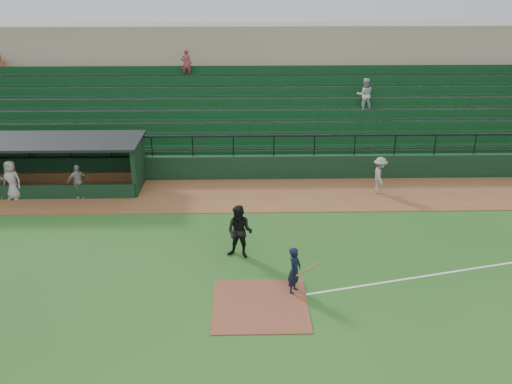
{
  "coord_description": "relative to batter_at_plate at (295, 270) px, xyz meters",
  "views": [
    {
      "loc": [
        -0.46,
        -15.64,
        9.92
      ],
      "look_at": [
        0.0,
        5.0,
        1.4
      ],
      "focal_mm": 38.57,
      "sensor_mm": 36.0,
      "label": 1
    }
  ],
  "objects": [
    {
      "name": "home_plate_dirt",
      "position": [
        -1.13,
        -0.76,
        -0.8
      ],
      "size": [
        3.0,
        3.0,
        0.03
      ],
      "primitive_type": "cube",
      "color": "brown",
      "rests_on": "ground"
    },
    {
      "name": "stadium_structure",
      "position": [
        -1.13,
        16.7,
        1.49
      ],
      "size": [
        38.0,
        13.08,
        6.4
      ],
      "color": "black",
      "rests_on": "ground"
    },
    {
      "name": "dugout_player_b",
      "position": [
        -12.13,
        8.02,
        0.13
      ],
      "size": [
        1.02,
        0.8,
        1.83
      ],
      "primitive_type": "imported",
      "rotation": [
        0.0,
        0.0,
        -0.27
      ],
      "color": "#A8A29D",
      "rests_on": "warning_track"
    },
    {
      "name": "umpire",
      "position": [
        -1.78,
        2.4,
        0.2
      ],
      "size": [
        1.17,
        1.03,
        2.02
      ],
      "primitive_type": "imported",
      "rotation": [
        0.0,
        0.0,
        -0.32
      ],
      "color": "black",
      "rests_on": "ground"
    },
    {
      "name": "dugout",
      "position": [
        -10.88,
        9.8,
        0.52
      ],
      "size": [
        8.9,
        3.2,
        2.42
      ],
      "color": "black",
      "rests_on": "ground"
    },
    {
      "name": "ground",
      "position": [
        -1.13,
        0.24,
        -0.81
      ],
      "size": [
        90.0,
        90.0,
        0.0
      ],
      "primitive_type": "plane",
      "color": "#275A1D",
      "rests_on": "ground"
    },
    {
      "name": "warning_track",
      "position": [
        -1.13,
        8.24,
        -0.8
      ],
      "size": [
        40.0,
        4.0,
        0.03
      ],
      "primitive_type": "cube",
      "color": "brown",
      "rests_on": "ground"
    },
    {
      "name": "dugout_player_a",
      "position": [
        -9.18,
        8.02,
        0.03
      ],
      "size": [
        1.02,
        0.81,
        1.62
      ],
      "primitive_type": "imported",
      "rotation": [
        0.0,
        0.0,
        0.5
      ],
      "color": "#9C9791",
      "rests_on": "warning_track"
    },
    {
      "name": "runner",
      "position": [
        4.7,
        8.37,
        0.09
      ],
      "size": [
        0.73,
        1.17,
        1.74
      ],
      "primitive_type": "imported",
      "rotation": [
        0.0,
        0.0,
        1.5
      ],
      "color": "gray",
      "rests_on": "warning_track"
    },
    {
      "name": "batter_at_plate",
      "position": [
        0.0,
        0.0,
        0.0
      ],
      "size": [
        1.1,
        0.72,
        1.62
      ],
      "color": "black",
      "rests_on": "ground"
    },
    {
      "name": "foul_line",
      "position": [
        6.87,
        1.44,
        -0.81
      ],
      "size": [
        17.49,
        4.44,
        0.01
      ],
      "primitive_type": "cube",
      "rotation": [
        0.0,
        0.0,
        0.24
      ],
      "color": "white",
      "rests_on": "ground"
    }
  ]
}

